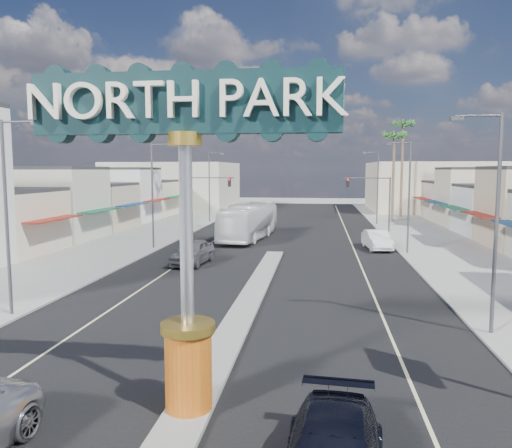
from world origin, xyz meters
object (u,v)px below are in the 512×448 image
(streetlight_l_far, at_px, (211,183))
(streetlight_r_far, at_px, (376,184))
(palm_right_far, at_px, (403,130))
(car_parked_right, at_px, (377,240))
(traffic_signal_left, at_px, (206,192))
(streetlight_r_mid, at_px, (407,191))
(traffic_signal_right, at_px, (373,193))
(streetlight_l_mid, at_px, (154,190))
(city_bus, at_px, (249,222))
(gateway_sign, at_px, (186,202))
(palm_left_far, at_px, (186,132))
(palm_right_mid, at_px, (394,140))
(streetlight_r_near, at_px, (493,213))
(car_parked_left, at_px, (193,252))
(streetlight_l_near, at_px, (9,208))

(streetlight_l_far, distance_m, streetlight_r_far, 20.87)
(palm_right_far, distance_m, car_parked_right, 32.61)
(traffic_signal_left, height_order, streetlight_r_mid, streetlight_r_mid)
(traffic_signal_right, bearing_deg, traffic_signal_left, 180.00)
(streetlight_l_mid, height_order, city_bus, streetlight_l_mid)
(palm_right_far, bearing_deg, traffic_signal_right, -107.90)
(gateway_sign, xyz_separation_m, palm_right_far, (15.00, 60.02, 6.46))
(palm_left_far, xyz_separation_m, car_parked_right, (21.43, -17.77, -10.68))
(streetlight_l_mid, bearing_deg, palm_right_mid, 47.97)
(palm_right_mid, distance_m, car_parked_right, 26.11)
(streetlight_r_near, bearing_deg, traffic_signal_right, 92.10)
(streetlight_r_mid, xyz_separation_m, car_parked_left, (-15.93, -6.32, -4.19))
(traffic_signal_right, bearing_deg, palm_right_far, 72.10)
(palm_right_mid, xyz_separation_m, palm_right_far, (2.00, 6.00, 1.78))
(streetlight_l_mid, distance_m, palm_right_far, 41.53)
(traffic_signal_right, xyz_separation_m, streetlight_r_near, (1.25, -33.99, 0.79))
(streetlight_l_near, xyz_separation_m, streetlight_l_far, (0.00, 42.00, 0.00))
(palm_right_far, relative_size, car_parked_right, 2.83)
(traffic_signal_right, xyz_separation_m, palm_left_far, (-22.18, 6.01, 7.22))
(streetlight_l_mid, height_order, palm_right_mid, palm_right_mid)
(streetlight_r_mid, height_order, car_parked_right, streetlight_r_mid)
(traffic_signal_right, distance_m, streetlight_l_far, 21.20)
(car_parked_left, bearing_deg, streetlight_r_mid, 27.07)
(gateway_sign, height_order, city_bus, gateway_sign)
(streetlight_l_far, height_order, streetlight_r_near, same)
(traffic_signal_left, xyz_separation_m, palm_left_far, (-3.82, 6.01, 7.22))
(streetlight_l_near, distance_m, car_parked_right, 29.46)
(palm_right_mid, height_order, car_parked_right, palm_right_mid)
(traffic_signal_left, bearing_deg, streetlight_l_near, -92.10)
(streetlight_l_near, xyz_separation_m, streetlight_l_mid, (0.00, 20.00, 0.00))
(streetlight_l_near, relative_size, palm_right_far, 0.64)
(streetlight_l_near, relative_size, car_parked_right, 1.81)
(traffic_signal_left, relative_size, streetlight_l_near, 0.67)
(streetlight_r_near, distance_m, city_bus, 30.60)
(car_parked_left, bearing_deg, palm_left_far, 111.34)
(palm_right_mid, bearing_deg, palm_right_far, 71.57)
(streetlight_l_far, xyz_separation_m, streetlight_r_far, (20.87, 0.00, 0.00))
(city_bus, bearing_deg, streetlight_l_far, 122.58)
(car_parked_left, relative_size, car_parked_right, 1.03)
(streetlight_r_mid, height_order, palm_right_far, palm_right_far)
(palm_left_far, bearing_deg, traffic_signal_right, -15.15)
(traffic_signal_left, bearing_deg, car_parked_left, -79.72)
(palm_left_far, height_order, car_parked_right, palm_left_far)
(streetlight_r_mid, relative_size, city_bus, 0.72)
(streetlight_r_far, xyz_separation_m, palm_left_far, (-23.43, -2.00, 6.43))
(traffic_signal_right, height_order, palm_left_far, palm_left_far)
(palm_left_far, bearing_deg, streetlight_l_far, 37.92)
(streetlight_r_near, bearing_deg, streetlight_r_mid, 90.00)
(streetlight_l_near, height_order, streetlight_r_mid, same)
(car_parked_right, distance_m, city_bus, 12.75)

